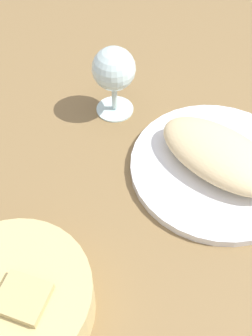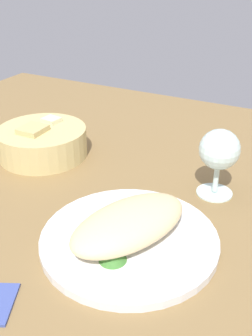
{
  "view_description": "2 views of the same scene",
  "coord_description": "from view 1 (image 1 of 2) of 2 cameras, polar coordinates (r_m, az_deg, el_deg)",
  "views": [
    {
      "loc": [
        -0.61,
        33.71,
        52.48
      ],
      "look_at": [
        12.8,
        -3.05,
        3.79
      ],
      "focal_mm": 44.44,
      "sensor_mm": 36.0,
      "label": 1
    },
    {
      "loc": [
        -44.45,
        -32.98,
        40.52
      ],
      "look_at": [
        14.8,
        -2.24,
        4.2
      ],
      "focal_mm": 43.06,
      "sensor_mm": 36.0,
      "label": 2
    }
  ],
  "objects": [
    {
      "name": "wine_glass_near",
      "position": [
        0.71,
        -1.68,
        13.07
      ],
      "size": [
        7.41,
        7.41,
        12.92
      ],
      "color": "silver",
      "rests_on": "ground_plane"
    },
    {
      "name": "omelette",
      "position": [
        0.66,
        12.74,
        1.81
      ],
      "size": [
        23.31,
        17.8,
        4.82
      ],
      "primitive_type": "ellipsoid",
      "rotation": [
        0.0,
        0.0,
        -0.38
      ],
      "color": "beige",
      "rests_on": "plate"
    },
    {
      "name": "plate",
      "position": [
        0.68,
        12.29,
        0.11
      ],
      "size": [
        27.79,
        27.79,
        1.4
      ],
      "primitive_type": "cylinder",
      "color": "white",
      "rests_on": "ground_plane"
    },
    {
      "name": "bread_basket",
      "position": [
        0.54,
        -15.01,
        -17.11
      ],
      "size": [
        19.37,
        19.37,
        7.48
      ],
      "color": "#CFBA76",
      "rests_on": "ground_plane"
    },
    {
      "name": "ground_plane",
      "position": [
        0.63,
        10.1,
        -7.87
      ],
      "size": [
        140.0,
        140.0,
        2.0
      ],
      "primitive_type": "cube",
      "color": "olive"
    }
  ]
}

